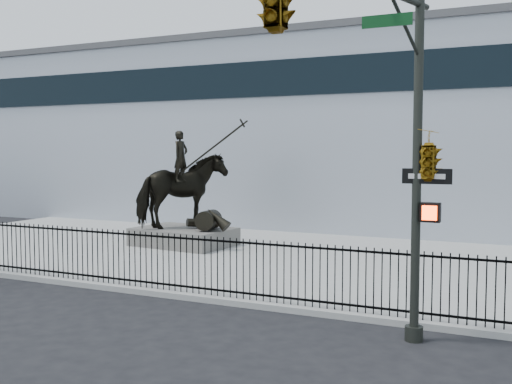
% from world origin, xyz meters
% --- Properties ---
extents(ground, '(120.00, 120.00, 0.00)m').
position_xyz_m(ground, '(0.00, 0.00, 0.00)').
color(ground, black).
rests_on(ground, ground).
extents(plaza, '(30.00, 12.00, 0.15)m').
position_xyz_m(plaza, '(0.00, 7.00, 0.07)').
color(plaza, '#999996').
rests_on(plaza, ground).
extents(building, '(44.00, 14.00, 9.00)m').
position_xyz_m(building, '(0.00, 20.00, 4.50)').
color(building, '#B1B8C0').
rests_on(building, ground).
extents(picket_fence, '(22.10, 0.10, 1.50)m').
position_xyz_m(picket_fence, '(0.00, 1.25, 0.90)').
color(picket_fence, black).
rests_on(picket_fence, plaza).
extents(statue_plinth, '(3.86, 2.86, 0.68)m').
position_xyz_m(statue_plinth, '(-3.06, 7.72, 0.49)').
color(statue_plinth, '#504E49').
rests_on(statue_plinth, plaza).
extents(equestrian_statue, '(4.60, 3.10, 3.91)m').
position_xyz_m(equestrian_statue, '(-3.00, 7.72, 2.24)').
color(equestrian_statue, black).
rests_on(equestrian_statue, statue_plinth).
extents(traffic_signal_right, '(2.17, 6.86, 7.00)m').
position_xyz_m(traffic_signal_right, '(6.47, -2.00, 4.85)').
color(traffic_signal_right, '#252822').
rests_on(traffic_signal_right, ground).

